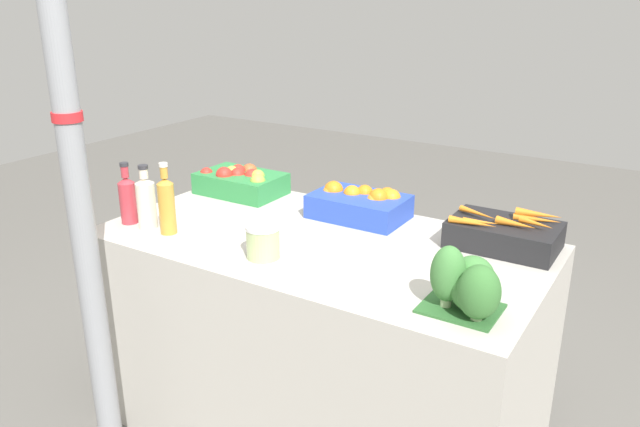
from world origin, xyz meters
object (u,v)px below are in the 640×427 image
(support_pole, at_px, (71,142))
(juice_bottle_amber, at_px, (167,204))
(carrot_crate, at_px, (504,234))
(juice_bottle_ruby, at_px, (128,198))
(apple_crate, at_px, (241,181))
(orange_crate, at_px, (360,203))
(juice_bottle_cloudy, at_px, (146,202))
(pickle_jar, at_px, (263,241))
(broccoli_pile, at_px, (470,285))

(support_pole, bearing_deg, juice_bottle_amber, 93.97)
(carrot_crate, distance_m, juice_bottle_ruby, 1.44)
(apple_crate, height_order, juice_bottle_ruby, juice_bottle_ruby)
(carrot_crate, xyz_separation_m, juice_bottle_amber, (-1.12, -0.53, 0.06))
(carrot_crate, bearing_deg, orange_crate, 179.30)
(carrot_crate, relative_size, juice_bottle_cloudy, 1.50)
(support_pole, bearing_deg, pickle_jar, 43.78)
(juice_bottle_ruby, bearing_deg, juice_bottle_cloudy, 0.00)
(orange_crate, relative_size, carrot_crate, 1.00)
(orange_crate, relative_size, juice_bottle_ruby, 1.53)
(apple_crate, relative_size, pickle_jar, 3.15)
(juice_bottle_amber, bearing_deg, broccoli_pile, -0.11)
(apple_crate, bearing_deg, juice_bottle_amber, -82.19)
(juice_bottle_amber, xyz_separation_m, pickle_jar, (0.44, 0.00, -0.06))
(support_pole, height_order, juice_bottle_ruby, support_pole)
(apple_crate, bearing_deg, juice_bottle_ruby, -104.79)
(carrot_crate, bearing_deg, pickle_jar, -142.20)
(juice_bottle_cloudy, xyz_separation_m, juice_bottle_amber, (0.11, 0.00, 0.01))
(support_pole, relative_size, broccoli_pile, 10.99)
(apple_crate, distance_m, juice_bottle_ruby, 0.55)
(carrot_crate, relative_size, juice_bottle_ruby, 1.53)
(juice_bottle_amber, bearing_deg, carrot_crate, 25.32)
(orange_crate, xyz_separation_m, juice_bottle_ruby, (-0.74, -0.54, 0.04))
(broccoli_pile, bearing_deg, juice_bottle_amber, 179.89)
(broccoli_pile, bearing_deg, apple_crate, 156.94)
(carrot_crate, height_order, juice_bottle_amber, juice_bottle_amber)
(broccoli_pile, bearing_deg, orange_crate, 139.96)
(juice_bottle_cloudy, xyz_separation_m, pickle_jar, (0.55, 0.00, -0.05))
(juice_bottle_cloudy, relative_size, juice_bottle_amber, 0.91)
(broccoli_pile, xyz_separation_m, juice_bottle_cloudy, (-1.28, 0.00, 0.02))
(apple_crate, height_order, juice_bottle_amber, juice_bottle_amber)
(juice_bottle_amber, bearing_deg, juice_bottle_cloudy, 180.00)
(juice_bottle_ruby, distance_m, juice_bottle_amber, 0.21)
(juice_bottle_ruby, xyz_separation_m, pickle_jar, (0.66, 0.00, -0.04))
(carrot_crate, height_order, broccoli_pile, broccoli_pile)
(carrot_crate, xyz_separation_m, broccoli_pile, (0.05, -0.53, 0.03))
(orange_crate, height_order, juice_bottle_amber, juice_bottle_amber)
(support_pole, height_order, orange_crate, support_pole)
(orange_crate, height_order, pickle_jar, orange_crate)
(support_pole, relative_size, juice_bottle_amber, 9.25)
(support_pole, xyz_separation_m, pickle_jar, (0.42, 0.40, -0.38))
(juice_bottle_cloudy, bearing_deg, orange_crate, 39.97)
(orange_crate, xyz_separation_m, pickle_jar, (-0.09, -0.53, 0.00))
(broccoli_pile, distance_m, juice_bottle_cloudy, 1.28)
(orange_crate, height_order, carrot_crate, carrot_crate)
(juice_bottle_ruby, bearing_deg, support_pole, -58.70)
(support_pole, xyz_separation_m, juice_bottle_amber, (-0.03, 0.39, -0.32))
(pickle_jar, bearing_deg, broccoli_pile, -0.52)
(support_pole, bearing_deg, juice_bottle_cloudy, 109.05)
(apple_crate, bearing_deg, orange_crate, 0.82)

